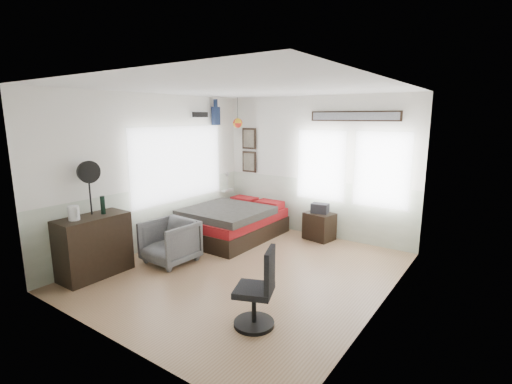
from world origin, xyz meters
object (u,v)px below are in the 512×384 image
(nightstand, at_px, (319,226))
(task_chair, at_px, (258,295))
(dresser, at_px, (94,246))
(armchair, at_px, (170,242))
(bed, at_px, (233,222))

(nightstand, xyz_separation_m, task_chair, (0.76, -3.16, 0.12))
(dresser, relative_size, task_chair, 1.09)
(task_chair, bearing_deg, armchair, 140.33)
(armchair, relative_size, task_chair, 0.82)
(dresser, distance_m, armchair, 1.12)
(dresser, height_order, armchair, dresser)
(bed, relative_size, task_chair, 2.12)
(bed, height_order, dresser, dresser)
(dresser, bearing_deg, nightstand, 59.67)
(dresser, relative_size, nightstand, 1.93)
(bed, height_order, task_chair, task_chair)
(bed, xyz_separation_m, task_chair, (2.18, -2.30, 0.07))
(task_chair, bearing_deg, dresser, 163.67)
(armchair, height_order, task_chair, task_chair)
(nightstand, bearing_deg, task_chair, -65.63)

